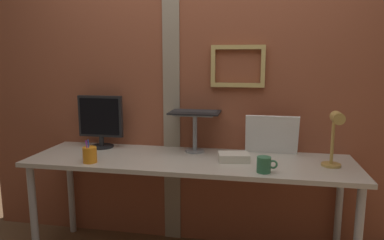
% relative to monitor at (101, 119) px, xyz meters
% --- Properties ---
extents(brick_wall_back, '(3.54, 0.15, 2.64)m').
position_rel_monitor_xyz_m(brick_wall_back, '(0.74, 0.18, 0.35)').
color(brick_wall_back, brown).
rests_on(brick_wall_back, ground_plane).
extents(desk, '(2.20, 0.61, 0.75)m').
position_rel_monitor_xyz_m(desk, '(0.72, -0.19, -0.29)').
color(desk, beige).
rests_on(desk, ground_plane).
extents(monitor, '(0.34, 0.18, 0.40)m').
position_rel_monitor_xyz_m(monitor, '(0.00, 0.00, 0.00)').
color(monitor, black).
rests_on(monitor, desk).
extents(laptop_stand, '(0.28, 0.22, 0.29)m').
position_rel_monitor_xyz_m(laptop_stand, '(0.73, 0.00, -0.03)').
color(laptop_stand, gray).
rests_on(laptop_stand, desk).
extents(laptop, '(0.36, 0.29, 0.25)m').
position_rel_monitor_xyz_m(laptop, '(0.73, 0.07, 0.13)').
color(laptop, black).
rests_on(laptop, laptop_stand).
extents(whiteboard_panel, '(0.37, 0.09, 0.28)m').
position_rel_monitor_xyz_m(whiteboard_panel, '(1.27, 0.04, -0.08)').
color(whiteboard_panel, white).
rests_on(whiteboard_panel, desk).
extents(desk_lamp, '(0.12, 0.20, 0.36)m').
position_rel_monitor_xyz_m(desk_lamp, '(1.64, -0.24, 0.01)').
color(desk_lamp, tan).
rests_on(desk_lamp, desk).
extents(pen_cup, '(0.09, 0.09, 0.16)m').
position_rel_monitor_xyz_m(pen_cup, '(0.10, -0.39, -0.17)').
color(pen_cup, orange).
rests_on(pen_cup, desk).
extents(coffee_mug, '(0.12, 0.08, 0.10)m').
position_rel_monitor_xyz_m(coffee_mug, '(1.22, -0.39, -0.17)').
color(coffee_mug, '#33724C').
rests_on(coffee_mug, desk).
extents(paper_clutter_stack, '(0.22, 0.17, 0.05)m').
position_rel_monitor_xyz_m(paper_clutter_stack, '(1.02, -0.19, -0.19)').
color(paper_clutter_stack, silver).
rests_on(paper_clutter_stack, desk).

